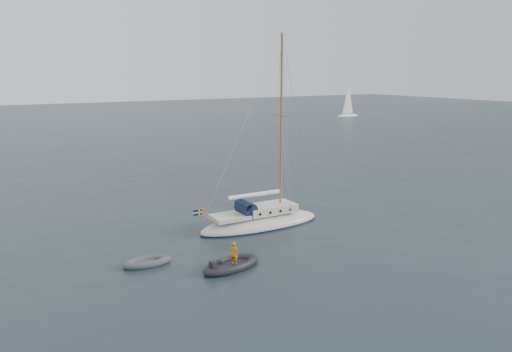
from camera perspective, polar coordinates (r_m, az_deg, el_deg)
ground at (r=35.03m, az=3.50°, el=-5.83°), size 300.00×300.00×0.00m
sailboat at (r=34.82m, az=0.53°, el=-4.12°), size 9.66×2.89×13.76m
dinghy at (r=28.98m, az=-12.36°, el=-9.59°), size 2.76×1.25×0.40m
rib at (r=27.94m, az=-2.86°, el=-10.03°), size 3.76×1.71×1.48m
distant_yacht_b at (r=122.35m, az=10.47°, el=8.42°), size 6.38×3.40×8.45m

